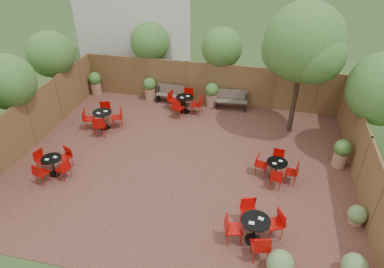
# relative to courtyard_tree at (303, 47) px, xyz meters

# --- Properties ---
(ground) EXTENTS (80.00, 80.00, 0.00)m
(ground) POSITION_rel_courtyard_tree_xyz_m (-3.83, -3.18, -3.63)
(ground) COLOR #354F23
(ground) RESTS_ON ground
(courtyard_paving) EXTENTS (12.00, 10.00, 0.02)m
(courtyard_paving) POSITION_rel_courtyard_tree_xyz_m (-3.83, -3.18, -3.62)
(courtyard_paving) COLOR #381C17
(courtyard_paving) RESTS_ON ground
(fence_back) EXTENTS (12.00, 0.08, 2.00)m
(fence_back) POSITION_rel_courtyard_tree_xyz_m (-3.83, 1.82, -2.63)
(fence_back) COLOR #50371E
(fence_back) RESTS_ON ground
(fence_left) EXTENTS (0.08, 10.00, 2.00)m
(fence_left) POSITION_rel_courtyard_tree_xyz_m (-9.83, -3.18, -2.63)
(fence_left) COLOR #50371E
(fence_left) RESTS_ON ground
(fence_right) EXTENTS (0.08, 10.00, 2.00)m
(fence_right) POSITION_rel_courtyard_tree_xyz_m (2.17, -3.18, -2.63)
(fence_right) COLOR #50371E
(fence_right) RESTS_ON ground
(overhang_foliage) EXTENTS (15.85, 10.58, 2.57)m
(overhang_foliage) POSITION_rel_courtyard_tree_xyz_m (-5.30, -1.28, -0.96)
(overhang_foliage) COLOR #346520
(overhang_foliage) RESTS_ON ground
(courtyard_tree) EXTENTS (3.01, 2.96, 5.25)m
(courtyard_tree) POSITION_rel_courtyard_tree_xyz_m (0.00, 0.00, 0.00)
(courtyard_tree) COLOR black
(courtyard_tree) RESTS_ON courtyard_paving
(park_bench_left) EXTENTS (1.42, 0.55, 0.86)m
(park_bench_left) POSITION_rel_courtyard_tree_xyz_m (-5.55, 1.44, -3.17)
(park_bench_left) COLOR brown
(park_bench_left) RESTS_ON courtyard_paving
(park_bench_right) EXTENTS (1.49, 0.60, 0.90)m
(park_bench_right) POSITION_rel_courtyard_tree_xyz_m (-2.64, 1.45, -3.15)
(park_bench_right) COLOR brown
(park_bench_right) RESTS_ON courtyard_paving
(bistro_tables) EXTENTS (8.98, 8.47, 0.91)m
(bistro_tables) POSITION_rel_courtyard_tree_xyz_m (-4.36, -2.94, -3.18)
(bistro_tables) COLOR black
(bistro_tables) RESTS_ON courtyard_paving
(planters) EXTENTS (11.81, 4.19, 1.14)m
(planters) POSITION_rel_courtyard_tree_xyz_m (-4.76, 0.73, -3.01)
(planters) COLOR #97674B
(planters) RESTS_ON courtyard_paving
(low_shrubs) EXTENTS (2.81, 2.89, 0.74)m
(low_shrubs) POSITION_rel_courtyard_tree_xyz_m (0.81, -6.52, -3.28)
(low_shrubs) COLOR #97674B
(low_shrubs) RESTS_ON courtyard_paving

